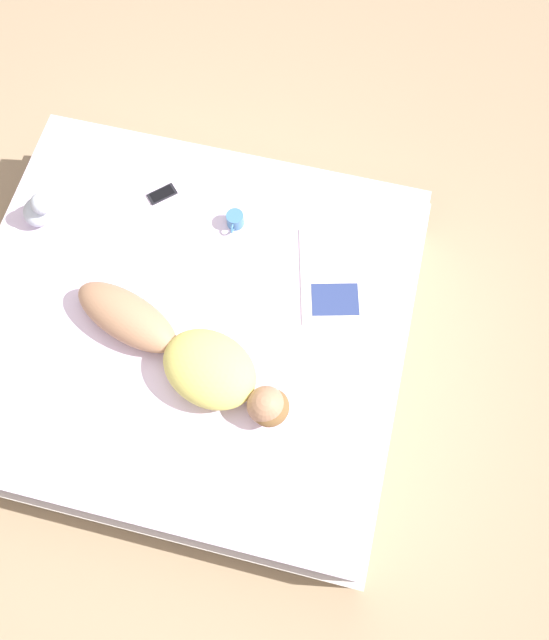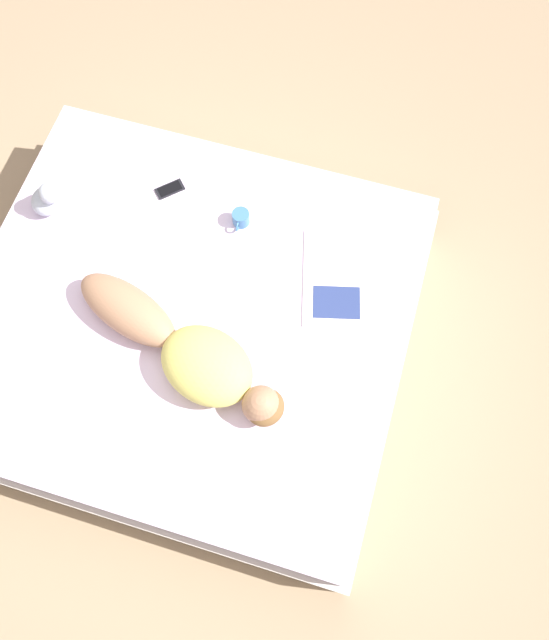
{
  "view_description": "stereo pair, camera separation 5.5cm",
  "coord_description": "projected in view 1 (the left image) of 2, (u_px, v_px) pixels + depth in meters",
  "views": [
    {
      "loc": [
        0.96,
        0.68,
        3.21
      ],
      "look_at": [
        -0.06,
        0.43,
        0.49
      ],
      "focal_mm": 35.0,
      "sensor_mm": 36.0,
      "label": 1
    },
    {
      "loc": [
        0.95,
        0.73,
        3.21
      ],
      "look_at": [
        -0.06,
        0.43,
        0.49
      ],
      "focal_mm": 35.0,
      "sensor_mm": 36.0,
      "label": 2
    }
  ],
  "objects": [
    {
      "name": "ground_plane",
      "position": [
        195.0,
        345.0,
        3.39
      ],
      "size": [
        12.0,
        12.0,
        0.0
      ],
      "primitive_type": "plane",
      "color": "#9E8466"
    },
    {
      "name": "bed",
      "position": [
        190.0,
        332.0,
        3.18
      ],
      "size": [
        1.98,
        2.15,
        0.44
      ],
      "color": "beige",
      "rests_on": "ground_plane"
    },
    {
      "name": "cell_phone",
      "position": [
        162.0,
        194.0,
        3.21
      ],
      "size": [
        0.15,
        0.15,
        0.01
      ],
      "rotation": [
        0.0,
        0.0,
        0.76
      ],
      "color": "black",
      "rests_on": "bed"
    },
    {
      "name": "coffee_mug",
      "position": [
        235.0,
        220.0,
        3.12
      ],
      "size": [
        0.12,
        0.09,
        0.08
      ],
      "color": "teal",
      "rests_on": "bed"
    },
    {
      "name": "person",
      "position": [
        187.0,
        355.0,
        2.81
      ],
      "size": [
        0.59,
        1.15,
        0.19
      ],
      "rotation": [
        0.0,
        0.0,
        -0.34
      ],
      "color": "#A37556",
      "rests_on": "bed"
    },
    {
      "name": "plush_toy",
      "position": [
        39.0,
        209.0,
        3.07
      ],
      "size": [
        0.16,
        0.18,
        0.22
      ],
      "color": "#B2BCCC",
      "rests_on": "bed"
    },
    {
      "name": "open_magazine",
      "position": [
        334.0,
        276.0,
        3.04
      ],
      "size": [
        0.58,
        0.44,
        0.01
      ],
      "rotation": [
        0.0,
        0.0,
        0.25
      ],
      "color": "silver",
      "rests_on": "bed"
    }
  ]
}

